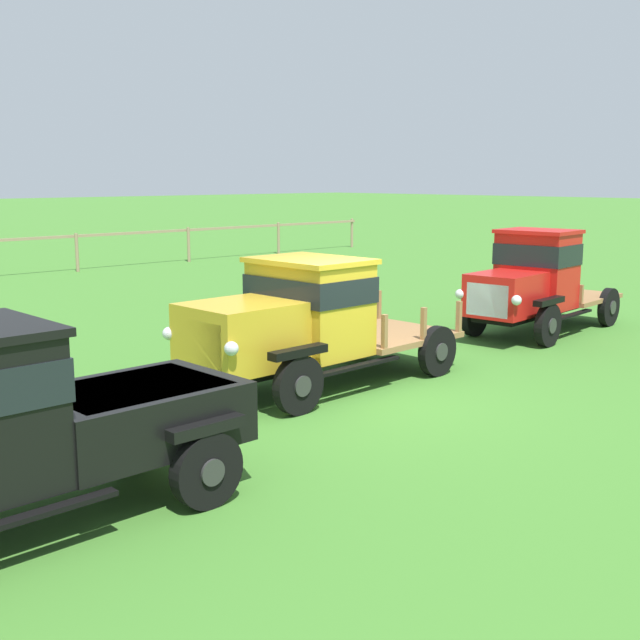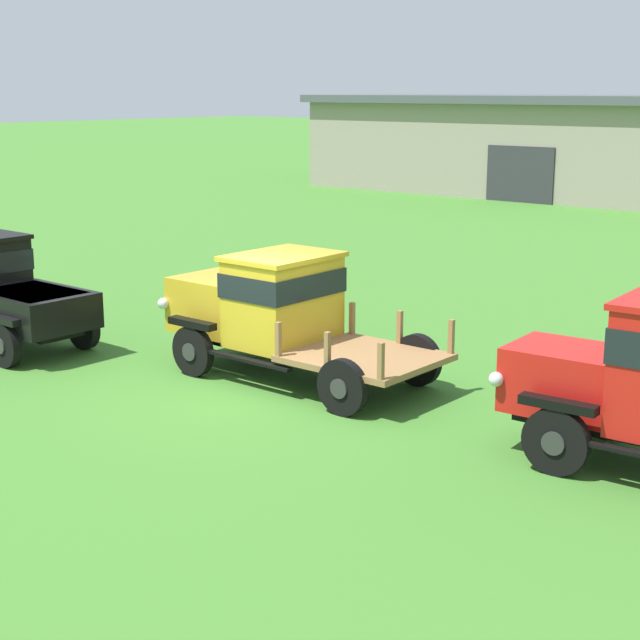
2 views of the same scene
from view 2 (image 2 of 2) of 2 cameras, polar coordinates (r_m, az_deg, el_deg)
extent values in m
plane|color=#3D7528|center=(15.90, -4.09, -4.22)|extent=(240.00, 240.00, 0.00)
cube|color=gray|center=(49.00, 11.49, 9.86)|extent=(18.46, 9.56, 4.15)
cube|color=#474C51|center=(48.92, 11.62, 12.49)|extent=(19.06, 10.36, 0.36)
cube|color=#2D2D33|center=(43.51, 11.55, 8.30)|extent=(3.20, 0.08, 2.40)
cylinder|color=#2D2D2D|center=(21.40, -18.09, 0.84)|extent=(0.28, 0.03, 0.28)
cylinder|color=black|center=(18.03, -17.86, -1.39)|extent=(0.81, 0.18, 0.81)
cylinder|color=#2D2D2D|center=(17.98, -18.14, -1.45)|extent=(0.28, 0.03, 0.28)
cylinder|color=black|center=(18.92, -13.61, -0.45)|extent=(0.81, 0.18, 0.81)
cylinder|color=#2D2D2D|center=(18.98, -13.35, -0.39)|extent=(0.28, 0.03, 0.28)
cube|color=black|center=(20.36, -16.68, 0.50)|extent=(1.54, 0.14, 0.05)
cube|color=black|center=(18.62, -16.32, 0.64)|extent=(2.11, 1.53, 0.65)
cube|color=black|center=(18.56, -16.38, 1.52)|extent=(1.78, 1.30, 0.06)
cube|color=black|center=(17.92, -17.96, 0.02)|extent=(0.89, 0.20, 0.12)
cube|color=black|center=(18.82, -13.68, 0.90)|extent=(0.89, 0.20, 0.12)
cylinder|color=black|center=(16.79, -7.40, -1.80)|extent=(0.87, 0.17, 0.87)
cylinder|color=#2D2D2D|center=(16.73, -7.64, -1.87)|extent=(0.30, 0.03, 0.30)
cylinder|color=black|center=(18.14, -2.82, -0.57)|extent=(0.87, 0.17, 0.87)
cylinder|color=#2D2D2D|center=(18.21, -2.62, -0.51)|extent=(0.30, 0.03, 0.30)
cylinder|color=black|center=(14.65, 1.32, -3.94)|extent=(0.87, 0.17, 0.87)
cylinder|color=#2D2D2D|center=(14.58, 1.08, -4.02)|extent=(0.30, 0.03, 0.30)
cylinder|color=black|center=(16.19, 5.69, -2.32)|extent=(0.87, 0.17, 0.87)
cylinder|color=#2D2D2D|center=(16.27, 5.88, -2.25)|extent=(0.30, 0.03, 0.30)
cube|color=black|center=(16.44, -1.31, -1.72)|extent=(4.66, 1.13, 0.12)
cube|color=gold|center=(17.47, -5.61, 0.95)|extent=(1.59, 1.40, 0.96)
cube|color=silver|center=(18.02, -7.31, 1.12)|extent=(0.07, 1.09, 0.72)
sphere|color=silver|center=(17.53, -9.12, 0.96)|extent=(0.20, 0.20, 0.20)
sphere|color=silver|center=(18.51, -5.66, 1.72)|extent=(0.20, 0.20, 0.20)
cube|color=black|center=(16.67, -7.45, -0.20)|extent=(1.00, 0.21, 0.12)
cube|color=black|center=(18.03, -2.84, 0.93)|extent=(1.00, 0.21, 0.12)
cube|color=gold|center=(16.46, -2.16, 1.10)|extent=(1.27, 1.75, 1.45)
cube|color=black|center=(16.40, -2.17, 2.21)|extent=(1.32, 1.79, 0.41)
cube|color=gold|center=(16.32, -2.18, 3.72)|extent=(1.40, 1.83, 0.08)
cube|color=black|center=(15.88, -4.14, -2.37)|extent=(1.76, 0.15, 0.05)
cube|color=black|center=(17.28, 0.33, -1.04)|extent=(1.76, 0.15, 0.05)
cube|color=olive|center=(15.55, 2.64, -2.20)|extent=(2.23, 2.00, 0.10)
cube|color=olive|center=(15.38, -2.44, -1.12)|extent=(0.08, 0.08, 0.55)
cube|color=olive|center=(16.78, 1.88, 0.11)|extent=(0.08, 0.08, 0.55)
cube|color=olive|center=(14.75, 0.44, -1.74)|extent=(0.08, 0.08, 0.55)
cube|color=olive|center=(16.20, 4.66, -0.41)|extent=(0.08, 0.08, 0.55)
cube|color=olive|center=(14.16, 3.56, -2.40)|extent=(0.08, 0.08, 0.55)
cube|color=olive|center=(15.67, 7.65, -0.96)|extent=(0.08, 0.08, 0.55)
cylinder|color=black|center=(12.81, 13.57, -6.88)|extent=(0.89, 0.24, 0.88)
cylinder|color=#2D2D2D|center=(12.72, 13.39, -7.01)|extent=(0.31, 0.05, 0.31)
cylinder|color=black|center=(14.30, 16.18, -4.90)|extent=(0.89, 0.24, 0.88)
cylinder|color=#2D2D2D|center=(14.39, 16.32, -4.79)|extent=(0.31, 0.05, 0.31)
cube|color=red|center=(13.45, 14.20, -3.35)|extent=(1.59, 1.29, 0.87)
cube|color=silver|center=(13.73, 11.38, -3.05)|extent=(0.13, 0.93, 0.65)
sphere|color=silver|center=(13.17, 10.20, -3.41)|extent=(0.20, 0.20, 0.20)
sphere|color=silver|center=(14.28, 12.42, -2.21)|extent=(0.20, 0.20, 0.20)
cube|color=black|center=(12.65, 13.69, -4.79)|extent=(1.02, 0.28, 0.12)
cube|color=black|center=(14.16, 16.31, -3.01)|extent=(1.02, 0.28, 0.12)
camera|label=1|loc=(19.78, -42.13, 5.81)|focal=45.00mm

